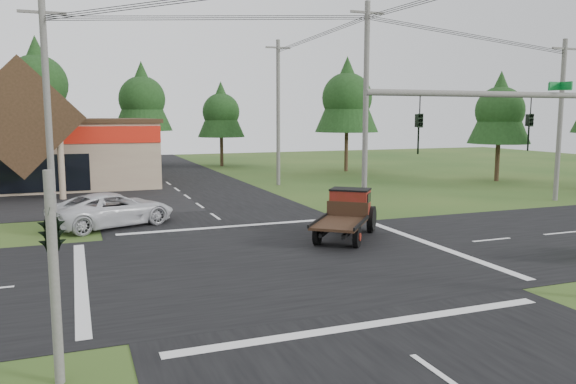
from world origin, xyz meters
name	(u,v)px	position (x,y,z in m)	size (l,w,h in m)	color
ground	(278,261)	(0.00, 0.00, 0.00)	(120.00, 120.00, 0.00)	#264719
road_ns	(278,261)	(0.00, 0.00, 0.01)	(12.00, 120.00, 0.02)	black
road_ew	(278,261)	(0.00, 0.00, 0.01)	(120.00, 12.00, 0.02)	black
traffic_signal_mast	(565,153)	(5.82, -7.50, 4.43)	(8.12, 0.24, 7.00)	#595651
traffic_signal_corner	(51,213)	(-7.50, -7.32, 3.52)	(0.53, 2.48, 4.40)	#595651
utility_pole_nw	(48,117)	(-8.00, 8.00, 5.39)	(2.00, 0.30, 10.50)	#595651
utility_pole_ne	(366,107)	(8.00, 8.00, 5.89)	(2.00, 0.30, 11.50)	#595651
utility_pole_far	(560,119)	(22.00, 8.00, 5.24)	(2.00, 0.30, 10.20)	#595651
utility_pole_n	(278,112)	(8.00, 22.00, 5.74)	(2.00, 0.30, 11.20)	#595651
tree_row_c	(37,81)	(-10.00, 41.00, 8.72)	(7.28, 7.28, 13.13)	#332316
tree_row_d	(142,97)	(0.00, 42.00, 7.38)	(6.16, 6.16, 11.11)	#332316
tree_row_e	(221,110)	(8.00, 40.00, 6.03)	(5.04, 5.04, 9.09)	#332316
tree_side_ne	(347,95)	(18.00, 30.00, 7.38)	(6.16, 6.16, 11.11)	#332316
tree_side_e_near	(500,108)	(26.00, 18.00, 6.03)	(5.04, 5.04, 9.09)	#332316
antique_flatbed_truck	(345,215)	(4.09, 2.57, 1.09)	(1.98, 5.20, 2.17)	#561B0C
white_pickup	(113,209)	(-5.33, 9.31, 0.84)	(2.79, 6.04, 1.68)	silver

